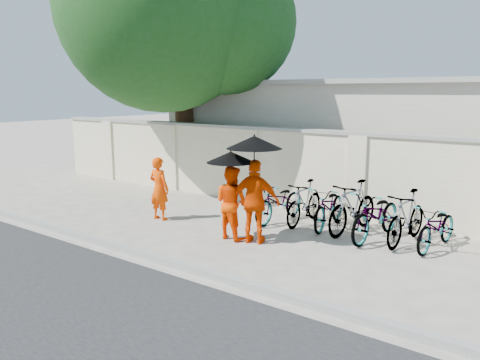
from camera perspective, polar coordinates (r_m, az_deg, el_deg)
The scene contains 17 objects.
ground at distance 9.96m, azimuth -3.92°, elevation -6.84°, with size 80.00×80.00×0.00m, color #B6AB9B.
kerb at distance 8.78m, azimuth -11.16°, elevation -9.07°, with size 40.00×0.16×0.12m, color gray.
compound_wall at distance 11.82m, azimuth 9.82°, elevation 0.82°, with size 20.00×0.30×2.00m, color #F3ECC6.
building_behind at distance 14.91m, azimuth 19.91°, elevation 4.70°, with size 14.00×6.00×3.20m, color beige.
shade_tree at distance 14.31m, azimuth -8.02°, elevation 19.06°, with size 6.70×6.20×8.20m.
monk_left at distance 11.20m, azimuth -9.84°, elevation -1.03°, with size 0.55×0.36×1.50m, color #FE4201.
monk_center at distance 9.61m, azimuth -1.07°, elevation -2.73°, with size 0.74×0.58×1.53m, color #FF4200.
parasol_center at distance 9.34m, azimuth -1.14°, elevation 2.82°, with size 0.98×0.98×0.96m.
monk_right at distance 9.29m, azimuth 1.88°, elevation -2.68°, with size 0.99×0.41×1.70m, color #E43C00.
parasol_right at distance 9.01m, azimuth 1.75°, elevation 4.62°, with size 1.09×1.09×1.21m.
bike_0 at distance 10.98m, azimuth 4.86°, elevation -2.65°, with size 0.62×1.79×0.94m, color slate.
bike_1 at distance 10.80m, azimuth 7.85°, elevation -2.74°, with size 0.47×1.68×1.01m, color slate.
bike_2 at distance 10.64m, azimuth 10.86°, elevation -3.20°, with size 0.63×1.81×0.95m, color slate.
bike_3 at distance 10.32m, azimuth 13.59°, elevation -3.24°, with size 0.53×1.88×1.13m, color slate.
bike_4 at distance 10.00m, azimuth 16.32°, elevation -4.13°, with size 0.68×1.96×1.03m, color slate.
bike_5 at distance 9.88m, azimuth 19.63°, elevation -4.34°, with size 0.51×1.79×1.08m, color slate.
bike_6 at distance 9.80m, azimuth 22.90°, elevation -5.29°, with size 0.59×1.68×0.88m, color slate.
Camera 1 is at (6.12, -7.26, 3.01)m, focal length 35.00 mm.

